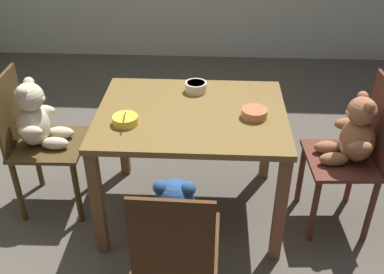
# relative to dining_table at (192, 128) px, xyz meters

# --- Properties ---
(ground_plane) EXTENTS (5.20, 5.20, 0.04)m
(ground_plane) POSITION_rel_dining_table_xyz_m (0.00, 0.00, -0.63)
(ground_plane) COLOR #554E45
(dining_table) EXTENTS (1.05, 0.82, 0.71)m
(dining_table) POSITION_rel_dining_table_xyz_m (0.00, 0.00, 0.00)
(dining_table) COLOR brown
(dining_table) RESTS_ON ground_plane
(teddy_chair_near_left) EXTENTS (0.42, 0.41, 0.89)m
(teddy_chair_near_left) POSITION_rel_dining_table_xyz_m (-0.90, 0.03, -0.04)
(teddy_chair_near_left) COLOR #4C391C
(teddy_chair_near_left) RESTS_ON ground_plane
(teddy_chair_near_right) EXTENTS (0.40, 0.43, 0.92)m
(teddy_chair_near_right) POSITION_rel_dining_table_xyz_m (0.90, -0.04, -0.04)
(teddy_chair_near_right) COLOR #5A2D20
(teddy_chair_near_right) RESTS_ON ground_plane
(teddy_chair_near_front) EXTENTS (0.37, 0.43, 0.87)m
(teddy_chair_near_front) POSITION_rel_dining_table_xyz_m (-0.02, -0.79, -0.04)
(teddy_chair_near_front) COLOR #4B2C16
(teddy_chair_near_front) RESTS_ON ground_plane
(porridge_bowl_yellow_near_left) EXTENTS (0.14, 0.14, 0.11)m
(porridge_bowl_yellow_near_left) POSITION_rel_dining_table_xyz_m (-0.34, -0.15, 0.13)
(porridge_bowl_yellow_near_left) COLOR yellow
(porridge_bowl_yellow_near_left) RESTS_ON dining_table
(porridge_bowl_terracotta_near_right) EXTENTS (0.14, 0.14, 0.05)m
(porridge_bowl_terracotta_near_right) POSITION_rel_dining_table_xyz_m (0.34, -0.05, 0.13)
(porridge_bowl_terracotta_near_right) COLOR #BE7349
(porridge_bowl_terracotta_near_right) RESTS_ON dining_table
(porridge_bowl_cream_far_center) EXTENTS (0.13, 0.13, 0.06)m
(porridge_bowl_cream_far_center) POSITION_rel_dining_table_xyz_m (0.01, 0.25, 0.13)
(porridge_bowl_cream_far_center) COLOR beige
(porridge_bowl_cream_far_center) RESTS_ON dining_table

